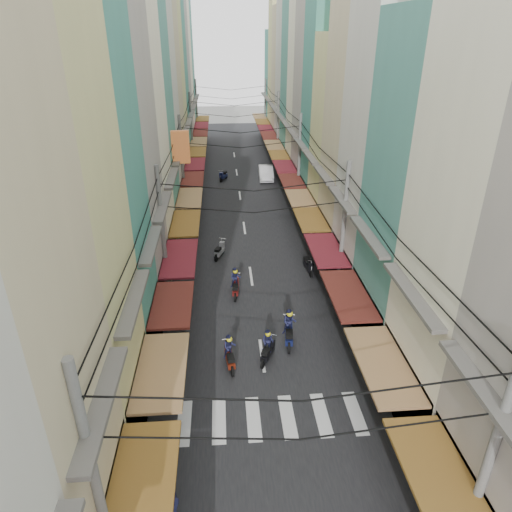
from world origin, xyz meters
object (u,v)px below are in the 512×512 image
bicycle (371,296)px  market_umbrella (409,305)px  white_car (266,179)px  traffic_sign (404,378)px

bicycle → market_umbrella: 5.09m
bicycle → market_umbrella: (0.21, -4.54, 2.28)m
white_car → market_umbrella: size_ratio=1.87×
white_car → bicycle: size_ratio=2.79×
white_car → market_umbrella: (4.15, -28.79, 2.28)m
market_umbrella → traffic_sign: 5.05m
market_umbrella → traffic_sign: bearing=-112.5°
white_car → traffic_sign: bearing=-84.2°
white_car → traffic_sign: size_ratio=1.79×
white_car → traffic_sign: (2.22, -33.45, 1.95)m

